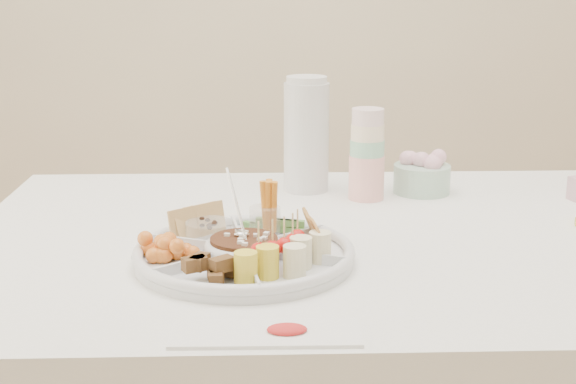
{
  "coord_description": "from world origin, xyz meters",
  "views": [
    {
      "loc": [
        -0.18,
        -1.48,
        1.24
      ],
      "look_at": [
        -0.13,
        -0.05,
        0.86
      ],
      "focal_mm": 50.0,
      "sensor_mm": 36.0,
      "label": 1
    }
  ],
  "objects": [
    {
      "name": "flower_bowl",
      "position": [
        0.19,
        0.31,
        0.81
      ],
      "size": [
        0.15,
        0.15,
        0.1
      ],
      "primitive_type": "cylinder",
      "rotation": [
        0.0,
        0.0,
        -0.19
      ],
      "color": "#89B19F",
      "rests_on": "dining_table"
    },
    {
      "name": "bean_dip",
      "position": [
        -0.21,
        -0.15,
        0.79
      ],
      "size": [
        0.15,
        0.15,
        0.04
      ],
      "primitive_type": "cylinder",
      "rotation": [
        0.0,
        0.0,
        -0.38
      ],
      "color": "#512C1C",
      "rests_on": "party_tray"
    },
    {
      "name": "banana_tomato",
      "position": [
        -0.13,
        -0.26,
        0.82
      ],
      "size": [
        0.16,
        0.16,
        0.1
      ],
      "primitive_type": null,
      "rotation": [
        0.0,
        0.0,
        -0.38
      ],
      "color": "#FFE282",
      "rests_on": "party_tray"
    },
    {
      "name": "tortillas",
      "position": [
        -0.08,
        -0.14,
        0.8
      ],
      "size": [
        0.13,
        0.13,
        0.06
      ],
      "primitive_type": null,
      "rotation": [
        0.0,
        0.0,
        -0.38
      ],
      "color": "#A97B3E",
      "rests_on": "party_tray"
    },
    {
      "name": "cherries",
      "position": [
        -0.34,
        -0.17,
        0.79
      ],
      "size": [
        0.16,
        0.16,
        0.05
      ],
      "primitive_type": null,
      "rotation": [
        0.0,
        0.0,
        -0.38
      ],
      "color": "orange",
      "rests_on": "party_tray"
    },
    {
      "name": "granola_chunks",
      "position": [
        -0.26,
        -0.28,
        0.79
      ],
      "size": [
        0.13,
        0.13,
        0.04
      ],
      "primitive_type": null,
      "rotation": [
        0.0,
        0.0,
        -0.38
      ],
      "color": "brown",
      "rests_on": "party_tray"
    },
    {
      "name": "pita_raisins",
      "position": [
        -0.29,
        -0.05,
        0.8
      ],
      "size": [
        0.16,
        0.16,
        0.07
      ],
      "primitive_type": null,
      "rotation": [
        0.0,
        0.0,
        -0.38
      ],
      "color": "#E3C581",
      "rests_on": "party_tray"
    },
    {
      "name": "thermos",
      "position": [
        -0.08,
        0.34,
        0.89
      ],
      "size": [
        0.13,
        0.13,
        0.27
      ],
      "primitive_type": "cylinder",
      "rotation": [
        0.0,
        0.0,
        0.33
      ],
      "color": "silver",
      "rests_on": "dining_table"
    },
    {
      "name": "cup_stack",
      "position": [
        0.05,
        0.26,
        0.87
      ],
      "size": [
        0.08,
        0.08,
        0.22
      ],
      "primitive_type": "cylinder",
      "rotation": [
        0.0,
        0.0,
        -0.06
      ],
      "color": "#B1BEAC",
      "rests_on": "dining_table"
    },
    {
      "name": "placemat",
      "position": [
        -0.18,
        -0.45,
        0.76
      ],
      "size": [
        0.27,
        0.09,
        0.01
      ],
      "primitive_type": "cube",
      "rotation": [
        0.0,
        0.0,
        -0.01
      ],
      "color": "white",
      "rests_on": "dining_table"
    },
    {
      "name": "party_tray",
      "position": [
        -0.21,
        -0.15,
        0.78
      ],
      "size": [
        0.49,
        0.49,
        0.04
      ],
      "primitive_type": "cylinder",
      "rotation": [
        0.0,
        0.0,
        -0.38
      ],
      "color": "silver",
      "rests_on": "dining_table"
    },
    {
      "name": "carrot_cucumber",
      "position": [
        -0.17,
        -0.03,
        0.82
      ],
      "size": [
        0.15,
        0.15,
        0.1
      ],
      "primitive_type": null,
      "rotation": [
        0.0,
        0.0,
        -0.38
      ],
      "color": "orange",
      "rests_on": "party_tray"
    }
  ]
}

